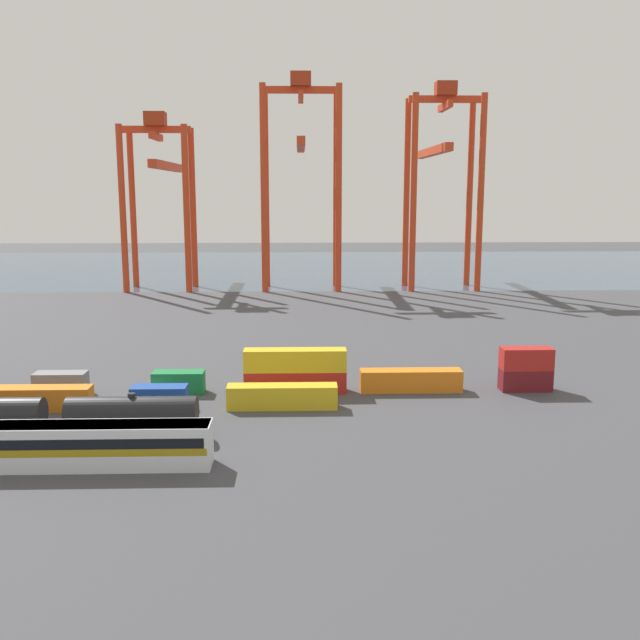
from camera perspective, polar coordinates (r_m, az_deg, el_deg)
name	(u,v)px	position (r m, az deg, el deg)	size (l,w,h in m)	color
ground_plane	(201,332)	(121.26, -9.60, -0.97)	(420.00, 420.00, 0.00)	#424247
harbour_water	(246,267)	(223.25, -5.99, 4.27)	(400.00, 110.00, 0.01)	#384C60
shipping_container_2	(35,399)	(83.23, -22.03, -5.92)	(12.10, 2.44, 2.60)	orange
shipping_container_3	(159,398)	(79.57, -12.86, -6.14)	(6.04, 2.44, 2.60)	#1C4299
shipping_container_4	(282,397)	(78.08, -3.07, -6.21)	(12.10, 2.44, 2.60)	gold
shipping_container_7	(61,383)	(88.71, -20.23, -4.81)	(6.04, 2.44, 2.60)	slate
shipping_container_8	(179,382)	(85.33, -11.37, -4.96)	(6.04, 2.44, 2.60)	#197538
shipping_container_9	(295,381)	(84.10, -2.02, -4.98)	(12.10, 2.44, 2.60)	#AD211C
shipping_container_10	(295,360)	(83.45, -2.03, -3.26)	(12.10, 2.44, 2.60)	gold
shipping_container_11	(411,380)	(85.13, 7.36, -4.87)	(12.10, 2.44, 2.60)	orange
shipping_container_12	(525,380)	(88.34, 16.27, -4.65)	(6.04, 2.44, 2.60)	maroon
shipping_container_13	(526,358)	(87.72, 16.36, -3.01)	(6.04, 2.44, 2.60)	#AD211C
gantry_crane_west	(161,183)	(178.39, -12.76, 10.80)	(16.37, 40.39, 41.83)	red
gantry_crane_central	(301,163)	(174.05, -1.54, 12.60)	(18.97, 35.32, 50.88)	red
gantry_crane_east	(441,167)	(178.43, 9.73, 12.10)	(17.39, 41.36, 48.90)	red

